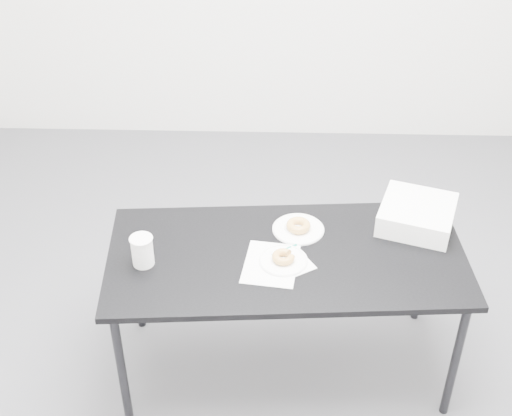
{
  "coord_description": "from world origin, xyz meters",
  "views": [
    {
      "loc": [
        0.1,
        -2.43,
        2.56
      ],
      "look_at": [
        0.03,
        0.02,
        0.77
      ],
      "focal_mm": 50.0,
      "sensor_mm": 36.0,
      "label": 1
    }
  ],
  "objects_px": {
    "donut_near": "(283,257)",
    "plate_far": "(298,229)",
    "table": "(286,264)",
    "coffee_cup": "(142,251)",
    "scorecard": "(271,264)",
    "pen": "(284,250)",
    "donut_far": "(298,225)",
    "plate_near": "(283,260)",
    "bakery_box": "(417,215)"
  },
  "relations": [
    {
      "from": "donut_near",
      "to": "plate_far",
      "type": "bearing_deg",
      "value": 72.97
    },
    {
      "from": "table",
      "to": "coffee_cup",
      "type": "bearing_deg",
      "value": -176.59
    },
    {
      "from": "scorecard",
      "to": "pen",
      "type": "relative_size",
      "value": 2.15
    },
    {
      "from": "table",
      "to": "donut_far",
      "type": "relative_size",
      "value": 14.54
    },
    {
      "from": "table",
      "to": "plate_near",
      "type": "bearing_deg",
      "value": -111.43
    },
    {
      "from": "scorecard",
      "to": "bakery_box",
      "type": "distance_m",
      "value": 0.69
    },
    {
      "from": "donut_near",
      "to": "bakery_box",
      "type": "relative_size",
      "value": 0.31
    },
    {
      "from": "coffee_cup",
      "to": "scorecard",
      "type": "bearing_deg",
      "value": 1.31
    },
    {
      "from": "coffee_cup",
      "to": "donut_near",
      "type": "bearing_deg",
      "value": 3.04
    },
    {
      "from": "scorecard",
      "to": "donut_near",
      "type": "height_order",
      "value": "donut_near"
    },
    {
      "from": "pen",
      "to": "plate_near",
      "type": "distance_m",
      "value": 0.07
    },
    {
      "from": "plate_far",
      "to": "plate_near",
      "type": "bearing_deg",
      "value": -107.03
    },
    {
      "from": "table",
      "to": "donut_near",
      "type": "distance_m",
      "value": 0.09
    },
    {
      "from": "pen",
      "to": "bakery_box",
      "type": "bearing_deg",
      "value": -15.73
    },
    {
      "from": "scorecard",
      "to": "bakery_box",
      "type": "relative_size",
      "value": 0.89
    },
    {
      "from": "plate_near",
      "to": "pen",
      "type": "bearing_deg",
      "value": 86.53
    },
    {
      "from": "plate_near",
      "to": "bakery_box",
      "type": "relative_size",
      "value": 0.66
    },
    {
      "from": "bakery_box",
      "to": "donut_far",
      "type": "bearing_deg",
      "value": -155.21
    },
    {
      "from": "scorecard",
      "to": "pen",
      "type": "bearing_deg",
      "value": 64.93
    },
    {
      "from": "scorecard",
      "to": "donut_far",
      "type": "height_order",
      "value": "donut_far"
    },
    {
      "from": "pen",
      "to": "plate_far",
      "type": "bearing_deg",
      "value": 32.11
    },
    {
      "from": "pen",
      "to": "plate_far",
      "type": "relative_size",
      "value": 0.56
    },
    {
      "from": "table",
      "to": "donut_near",
      "type": "height_order",
      "value": "donut_near"
    },
    {
      "from": "plate_near",
      "to": "coffee_cup",
      "type": "distance_m",
      "value": 0.57
    },
    {
      "from": "table",
      "to": "pen",
      "type": "height_order",
      "value": "pen"
    },
    {
      "from": "table",
      "to": "bakery_box",
      "type": "relative_size",
      "value": 5.01
    },
    {
      "from": "donut_near",
      "to": "plate_far",
      "type": "height_order",
      "value": "donut_near"
    },
    {
      "from": "table",
      "to": "donut_far",
      "type": "xyz_separation_m",
      "value": [
        0.05,
        0.17,
        0.07
      ]
    },
    {
      "from": "donut_near",
      "to": "donut_far",
      "type": "height_order",
      "value": "donut_far"
    },
    {
      "from": "table",
      "to": "plate_near",
      "type": "xyz_separation_m",
      "value": [
        -0.01,
        -0.05,
        0.06
      ]
    },
    {
      "from": "scorecard",
      "to": "plate_far",
      "type": "xyz_separation_m",
      "value": [
        0.12,
        0.23,
        0.0
      ]
    },
    {
      "from": "coffee_cup",
      "to": "bakery_box",
      "type": "xyz_separation_m",
      "value": [
        1.14,
        0.3,
        -0.02
      ]
    },
    {
      "from": "donut_far",
      "to": "plate_far",
      "type": "bearing_deg",
      "value": 90.0
    },
    {
      "from": "scorecard",
      "to": "plate_far",
      "type": "height_order",
      "value": "plate_far"
    },
    {
      "from": "table",
      "to": "scorecard",
      "type": "relative_size",
      "value": 5.63
    },
    {
      "from": "plate_near",
      "to": "coffee_cup",
      "type": "relative_size",
      "value": 1.51
    },
    {
      "from": "plate_near",
      "to": "table",
      "type": "bearing_deg",
      "value": 72.63
    },
    {
      "from": "scorecard",
      "to": "bakery_box",
      "type": "height_order",
      "value": "bakery_box"
    },
    {
      "from": "pen",
      "to": "plate_far",
      "type": "height_order",
      "value": "pen"
    },
    {
      "from": "donut_far",
      "to": "coffee_cup",
      "type": "distance_m",
      "value": 0.68
    },
    {
      "from": "donut_far",
      "to": "table",
      "type": "bearing_deg",
      "value": -106.93
    },
    {
      "from": "plate_near",
      "to": "donut_far",
      "type": "relative_size",
      "value": 1.91
    },
    {
      "from": "scorecard",
      "to": "plate_far",
      "type": "distance_m",
      "value": 0.26
    },
    {
      "from": "pen",
      "to": "donut_near",
      "type": "xyz_separation_m",
      "value": [
        -0.0,
        -0.07,
        0.02
      ]
    },
    {
      "from": "scorecard",
      "to": "plate_near",
      "type": "height_order",
      "value": "plate_near"
    },
    {
      "from": "table",
      "to": "pen",
      "type": "bearing_deg",
      "value": 113.87
    },
    {
      "from": "coffee_cup",
      "to": "pen",
      "type": "bearing_deg",
      "value": 9.54
    },
    {
      "from": "scorecard",
      "to": "coffee_cup",
      "type": "height_order",
      "value": "coffee_cup"
    },
    {
      "from": "pen",
      "to": "plate_near",
      "type": "height_order",
      "value": "pen"
    },
    {
      "from": "donut_near",
      "to": "donut_far",
      "type": "relative_size",
      "value": 0.9
    }
  ]
}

